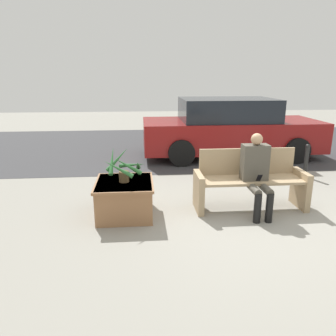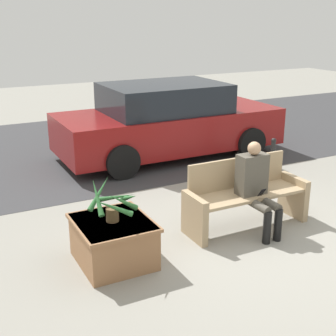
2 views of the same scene
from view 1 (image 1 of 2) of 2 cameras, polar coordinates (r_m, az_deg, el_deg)
ground_plane at (r=5.09m, az=14.44°, el=-8.27°), size 30.00×30.00×0.00m
road_surface at (r=9.97m, az=4.65°, el=4.02°), size 20.00×6.00×0.01m
bench at (r=5.30m, az=14.03°, el=-2.19°), size 1.73×0.55×0.92m
person_seated at (r=5.07m, az=15.15°, el=-0.37°), size 0.39×0.64×1.21m
planter_box at (r=4.96m, az=-7.54°, el=-5.04°), size 0.85×0.92×0.52m
potted_plant at (r=4.81m, az=-7.62°, el=0.22°), size 0.62×0.64×0.50m
parked_car at (r=8.61m, az=10.66°, el=6.79°), size 4.46×1.98×1.48m
bollard_post at (r=7.29m, az=22.95°, el=1.31°), size 0.09×0.09×0.69m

